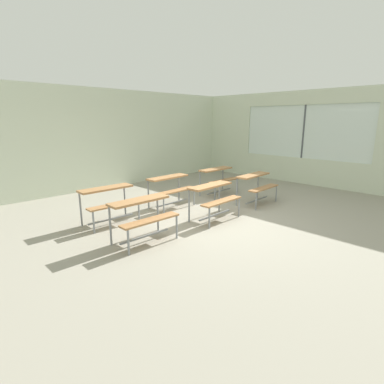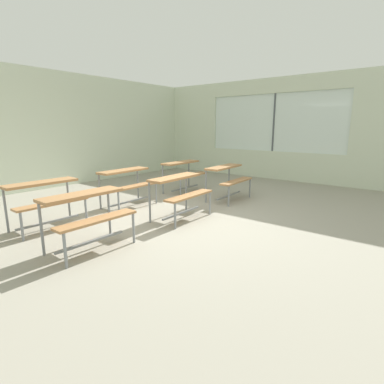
{
  "view_description": "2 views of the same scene",
  "coord_description": "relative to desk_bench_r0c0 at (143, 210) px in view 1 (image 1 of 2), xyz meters",
  "views": [
    {
      "loc": [
        -4.55,
        -3.99,
        2.08
      ],
      "look_at": [
        0.07,
        0.69,
        0.49
      ],
      "focal_mm": 27.93,
      "sensor_mm": 36.0,
      "label": 1
    },
    {
      "loc": [
        -3.8,
        -3.3,
        1.6
      ],
      "look_at": [
        0.44,
        0.05,
        0.41
      ],
      "focal_mm": 28.0,
      "sensor_mm": 36.0,
      "label": 2
    }
  ],
  "objects": [
    {
      "name": "wall_right",
      "position": [
        6.7,
        -0.23,
        0.88
      ],
      "size": [
        0.12,
        9.0,
        3.0
      ],
      "color": "beige",
      "rests_on": "ground"
    },
    {
      "name": "desk_bench_r1c1",
      "position": [
        1.75,
        1.29,
        0.0
      ],
      "size": [
        1.12,
        0.62,
        0.74
      ],
      "rotation": [
        0.0,
        0.0,
        0.03
      ],
      "color": "#A87547",
      "rests_on": "ground"
    },
    {
      "name": "desk_bench_r0c1",
      "position": [
        1.77,
        -0.07,
        0.0
      ],
      "size": [
        1.12,
        0.62,
        0.74
      ],
      "rotation": [
        0.0,
        0.0,
        0.03
      ],
      "color": "#A87547",
      "rests_on": "ground"
    },
    {
      "name": "ground",
      "position": [
        1.7,
        -0.1,
        -0.59
      ],
      "size": [
        10.0,
        9.0,
        0.05
      ],
      "primitive_type": "cube",
      "color": "gray"
    },
    {
      "name": "desk_bench_r1c0",
      "position": [
        0.06,
        1.25,
        0.0
      ],
      "size": [
        1.11,
        0.62,
        0.74
      ],
      "rotation": [
        0.0,
        0.0,
        -0.03
      ],
      "color": "#A87547",
      "rests_on": "ground"
    },
    {
      "name": "wall_back",
      "position": [
        1.7,
        4.4,
        0.94
      ],
      "size": [
        10.0,
        0.12,
        3.0
      ],
      "primitive_type": "cube",
      "color": "beige",
      "rests_on": "ground"
    },
    {
      "name": "desk_bench_r1c2",
      "position": [
        3.51,
        1.28,
        0.0
      ],
      "size": [
        1.1,
        0.6,
        0.74
      ],
      "rotation": [
        0.0,
        0.0,
        0.01
      ],
      "color": "#A87547",
      "rests_on": "ground"
    },
    {
      "name": "desk_bench_r0c2",
      "position": [
        3.46,
        -0.01,
        0.0
      ],
      "size": [
        1.13,
        0.64,
        0.74
      ],
      "rotation": [
        0.0,
        0.0,
        0.05
      ],
      "color": "#A87547",
      "rests_on": "ground"
    },
    {
      "name": "desk_bench_r0c0",
      "position": [
        0.0,
        0.0,
        0.0
      ],
      "size": [
        1.11,
        0.61,
        0.74
      ],
      "rotation": [
        0.0,
        0.0,
        -0.01
      ],
      "color": "#A87547",
      "rests_on": "ground"
    }
  ]
}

